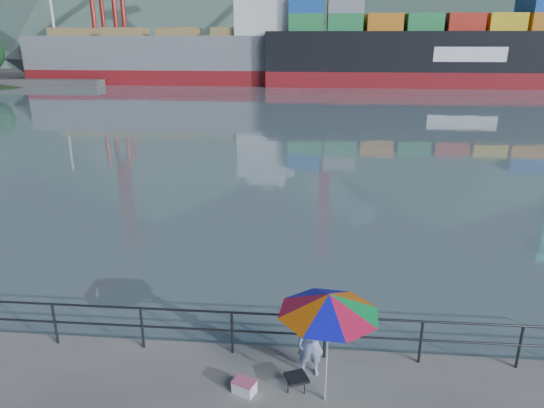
{
  "coord_description": "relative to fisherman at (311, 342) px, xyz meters",
  "views": [
    {
      "loc": [
        2.64,
        -7.21,
        6.52
      ],
      "look_at": [
        1.49,
        6.0,
        2.0
      ],
      "focal_mm": 32.0,
      "sensor_mm": 36.0,
      "label": 1
    }
  ],
  "objects": [
    {
      "name": "harbor_water",
      "position": [
        -2.7,
        128.85,
        -0.75
      ],
      "size": [
        500.0,
        280.0,
        0.0
      ],
      "primitive_type": "cube",
      "color": "slate",
      "rests_on": "ground"
    },
    {
      "name": "far_dock",
      "position": [
        7.3,
        91.85,
        -0.75
      ],
      "size": [
        200.0,
        40.0,
        0.4
      ],
      "primitive_type": "cube",
      "color": "#514F4C",
      "rests_on": "ground"
    },
    {
      "name": "guardrail",
      "position": [
        -2.7,
        0.55,
        -0.23
      ],
      "size": [
        22.0,
        0.06,
        1.03
      ],
      "color": "#2D3033",
      "rests_on": "ground"
    },
    {
      "name": "container_stacks",
      "position": [
        28.42,
        92.88,
        2.3
      ],
      "size": [
        58.0,
        8.4,
        7.8
      ],
      "color": "#194CA5",
      "rests_on": "ground"
    },
    {
      "name": "fisherman",
      "position": [
        0.0,
        0.0,
        0.0
      ],
      "size": [
        0.58,
        0.42,
        1.51
      ],
      "primitive_type": "imported",
      "rotation": [
        0.0,
        0.0,
        0.1
      ],
      "color": "#365298",
      "rests_on": "ground"
    },
    {
      "name": "beach_umbrella",
      "position": [
        0.29,
        -0.76,
        1.34
      ],
      "size": [
        2.32,
        2.32,
        2.28
      ],
      "color": "white",
      "rests_on": "ground"
    },
    {
      "name": "folding_stool",
      "position": [
        -0.26,
        -0.47,
        -0.61
      ],
      "size": [
        0.53,
        0.53,
        0.27
      ],
      "color": "black",
      "rests_on": "ground"
    },
    {
      "name": "cooler_bag",
      "position": [
        -1.27,
        -0.69,
        -0.63
      ],
      "size": [
        0.5,
        0.42,
        0.24
      ],
      "primitive_type": "cube",
      "rotation": [
        0.0,
        0.0,
        -0.4
      ],
      "color": "silver",
      "rests_on": "ground"
    },
    {
      "name": "fishing_rod",
      "position": [
        -0.2,
        0.68,
        -0.75
      ],
      "size": [
        0.4,
        1.52,
        1.1
      ],
      "primitive_type": "cylinder",
      "rotation": [
        0.96,
        0.0,
        -0.25
      ],
      "color": "black",
      "rests_on": "ground"
    },
    {
      "name": "bulk_carrier",
      "position": [
        -20.35,
        69.91,
        3.46
      ],
      "size": [
        45.77,
        7.92,
        14.5
      ],
      "color": "maroon",
      "rests_on": "ground"
    },
    {
      "name": "container_ship",
      "position": [
        23.04,
        69.13,
        5.1
      ],
      "size": [
        57.45,
        9.57,
        18.1
      ],
      "color": "maroon",
      "rests_on": "ground"
    }
  ]
}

